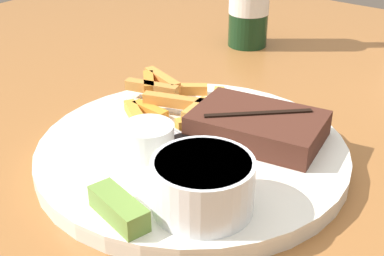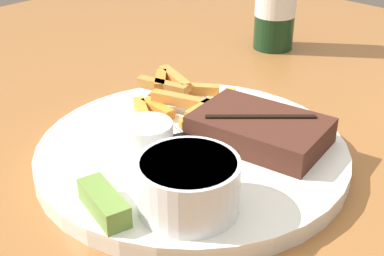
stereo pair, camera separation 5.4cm
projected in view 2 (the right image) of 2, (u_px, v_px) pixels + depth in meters
dining_table at (192, 211)px, 0.59m from camera, size 1.36×1.36×0.75m
dinner_plate at (192, 153)px, 0.55m from camera, size 0.32×0.32×0.02m
steak_portion at (260, 129)px, 0.55m from camera, size 0.14×0.11×0.03m
fries_pile at (182, 98)px, 0.62m from camera, size 0.15×0.13×0.02m
coleslaw_cup at (188, 182)px, 0.44m from camera, size 0.09×0.09×0.05m
dipping_sauce_cup at (147, 135)px, 0.53m from camera, size 0.05×0.05×0.03m
pickle_spear at (104, 203)px, 0.44m from camera, size 0.07×0.04×0.02m
fork_utensil at (151, 113)px, 0.61m from camera, size 0.13×0.04×0.00m
knife_utensil at (223, 130)px, 0.57m from camera, size 0.07×0.16×0.01m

